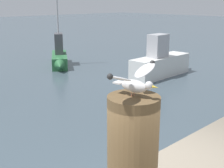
# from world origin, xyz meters

# --- Properties ---
(mooring_post) EXTENTS (0.42, 0.42, 1.07)m
(mooring_post) POSITION_xyz_m (-0.68, -0.52, 2.05)
(mooring_post) COLOR brown
(mooring_post) RESTS_ON harbor_quay
(seagull) EXTENTS (0.62, 0.39, 0.24)m
(seagull) POSITION_xyz_m (-0.67, -0.53, 2.71)
(seagull) COLOR tan
(seagull) RESTS_ON mooring_post
(boat_white) EXTENTS (3.97, 1.02, 1.90)m
(boat_white) POSITION_xyz_m (8.48, 6.04, 0.59)
(boat_white) COLOR silver
(boat_white) RESTS_ON ground_plane
(boat_green) EXTENTS (2.43, 3.20, 5.04)m
(boat_green) POSITION_xyz_m (6.13, 10.94, 0.51)
(boat_green) COLOR #2D6B3D
(boat_green) RESTS_ON ground_plane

